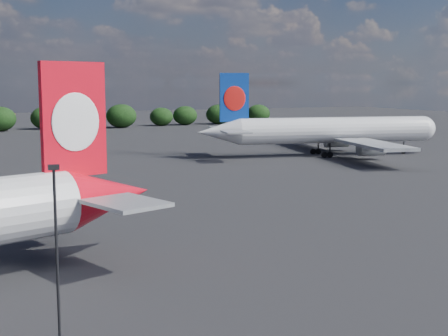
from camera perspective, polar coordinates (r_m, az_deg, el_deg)
name	(u,v)px	position (r m, az deg, el deg)	size (l,w,h in m)	color
ground	(1,187)	(101.14, -19.76, -1.63)	(500.00, 500.00, 0.00)	black
china_southern_airliner	(326,131)	(137.06, 9.29, 3.36)	(54.36, 51.94, 17.80)	silver
apron_lamp_post	(57,261)	(34.32, -15.02, -8.20)	(0.55, 0.30, 11.56)	black
billboard_yellow	(8,119)	(222.79, -19.17, 4.29)	(5.00, 0.30, 5.50)	#F1AD15
horizon_treeline	(31,119)	(220.54, -17.20, 4.33)	(205.74, 13.99, 9.34)	black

